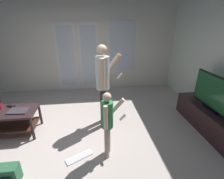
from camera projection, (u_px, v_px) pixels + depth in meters
ground_plane at (73, 143)px, 2.95m from camera, size 6.09×5.31×0.02m
wall_back_with_doors at (79, 46)px, 4.81m from camera, size 6.09×0.09×2.84m
coffee_table at (11, 117)px, 3.07m from camera, size 0.95×0.58×0.50m
tv_stand at (208, 120)px, 3.23m from camera, size 0.42×1.69×0.45m
flat_screen_tv at (215, 94)px, 3.01m from camera, size 0.08×1.11×0.68m
person_adult at (103, 80)px, 3.13m from camera, size 0.55×0.45×1.67m
person_child at (108, 120)px, 2.43m from camera, size 0.40×0.30×1.12m
backpack at (6, 175)px, 2.16m from camera, size 0.34×0.21×0.27m
loose_keyboard at (79, 157)px, 2.61m from camera, size 0.45×0.32×0.02m
laptop_closed at (18, 111)px, 3.00m from camera, size 0.37×0.28×0.02m
cup_near_edge at (0, 106)px, 3.06m from camera, size 0.07×0.07×0.11m
dvd_remote_slim at (11, 106)px, 3.16m from camera, size 0.18×0.11×0.02m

